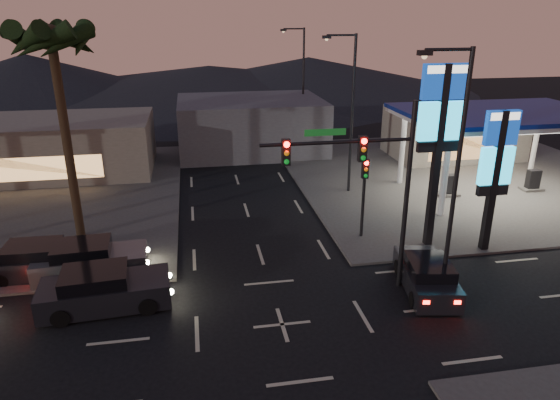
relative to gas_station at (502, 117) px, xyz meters
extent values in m
plane|color=black|center=(-16.00, -12.00, -5.08)|extent=(140.00, 140.00, 0.00)
cube|color=#47443F|center=(0.00, 4.00, -5.02)|extent=(24.00, 24.00, 0.12)
cylinder|color=silver|center=(-5.00, -3.00, -2.58)|extent=(0.36, 0.36, 5.00)
cylinder|color=silver|center=(-5.00, 3.00, -2.58)|extent=(0.36, 0.36, 5.00)
cylinder|color=silver|center=(5.00, 3.00, -2.58)|extent=(0.36, 0.36, 5.00)
cube|color=silver|center=(0.00, 0.00, 0.12)|extent=(12.00, 8.00, 0.50)
cube|color=white|center=(0.00, 0.00, -0.18)|extent=(11.60, 7.60, 0.06)
cube|color=navy|center=(0.00, 0.00, 0.27)|extent=(12.20, 8.20, 0.25)
cube|color=black|center=(-3.00, 0.00, -4.28)|extent=(0.80, 0.50, 1.40)
cube|color=black|center=(3.00, 0.00, -4.28)|extent=(0.80, 0.50, 1.40)
cube|color=#726B5B|center=(2.00, 9.00, -3.08)|extent=(10.00, 6.00, 4.00)
cube|color=black|center=(-7.50, -6.50, -0.58)|extent=(0.35, 0.35, 9.00)
cube|color=navy|center=(-7.50, -6.50, 3.12)|extent=(2.20, 0.30, 1.60)
cube|color=white|center=(-7.50, -6.50, 3.67)|extent=(1.98, 0.32, 0.35)
cube|color=#1AC4F8|center=(-7.50, -6.50, 1.32)|extent=(2.20, 0.30, 1.80)
cube|color=black|center=(-7.50, -6.50, 0.12)|extent=(2.09, 0.28, 0.50)
cube|color=black|center=(-5.00, -7.50, -1.58)|extent=(0.35, 0.35, 7.00)
cube|color=navy|center=(-5.00, -7.50, 1.12)|extent=(1.60, 0.30, 1.60)
cube|color=white|center=(-5.00, -7.50, 1.67)|extent=(1.44, 0.32, 0.35)
cube|color=#1AC4F8|center=(-5.00, -7.50, -0.68)|extent=(1.60, 0.30, 1.80)
cube|color=black|center=(-5.00, -7.50, -1.88)|extent=(1.52, 0.28, 0.50)
cylinder|color=black|center=(-10.50, -10.00, -1.08)|extent=(0.20, 0.20, 8.00)
cylinder|color=black|center=(-13.50, -10.00, 1.42)|extent=(6.00, 0.14, 0.14)
cube|color=#0C3F14|center=(-14.00, -10.00, 1.82)|extent=(1.60, 0.05, 0.25)
cube|color=black|center=(-12.50, -10.00, 1.12)|extent=(0.32, 0.25, 1.00)
sphere|color=#FF0C07|center=(-12.50, -10.15, 1.45)|extent=(0.22, 0.22, 0.22)
sphere|color=orange|center=(-12.50, -10.15, 1.12)|extent=(0.20, 0.20, 0.20)
sphere|color=#0CB226|center=(-12.50, -10.15, 0.79)|extent=(0.20, 0.20, 0.20)
cube|color=black|center=(-15.50, -10.00, 1.12)|extent=(0.32, 0.25, 1.00)
sphere|color=#FF0C07|center=(-15.50, -10.15, 1.45)|extent=(0.22, 0.22, 0.22)
sphere|color=orange|center=(-15.50, -10.15, 1.12)|extent=(0.20, 0.20, 0.20)
sphere|color=#0CB226|center=(-15.50, -10.15, 0.79)|extent=(0.20, 0.20, 0.20)
cylinder|color=black|center=(-10.50, -5.00, -3.08)|extent=(0.16, 0.16, 4.00)
cube|color=black|center=(-10.50, -5.00, -1.28)|extent=(0.32, 0.25, 1.00)
sphere|color=#FF0C07|center=(-10.50, -5.15, -0.95)|extent=(0.22, 0.22, 0.22)
sphere|color=orange|center=(-10.50, -5.15, -1.28)|extent=(0.20, 0.20, 0.20)
sphere|color=#0CB226|center=(-10.50, -5.15, -1.61)|extent=(0.20, 0.20, 0.20)
cylinder|color=black|center=(-9.00, -11.00, -0.08)|extent=(0.18, 0.18, 10.00)
cylinder|color=black|center=(-9.90, -11.00, 4.82)|extent=(1.80, 0.12, 0.12)
cube|color=black|center=(-10.80, -11.00, 4.72)|extent=(0.50, 0.25, 0.18)
sphere|color=#FFCC8C|center=(-10.80, -11.00, 4.60)|extent=(0.20, 0.20, 0.20)
cylinder|color=black|center=(-9.00, 2.00, -0.08)|extent=(0.18, 0.18, 10.00)
cylinder|color=black|center=(-9.90, 2.00, 4.82)|extent=(1.80, 0.12, 0.12)
cube|color=black|center=(-10.80, 2.00, 4.72)|extent=(0.50, 0.25, 0.18)
sphere|color=#FFCC8C|center=(-10.80, 2.00, 4.60)|extent=(0.20, 0.20, 0.20)
cylinder|color=black|center=(-9.00, 16.00, -0.08)|extent=(0.18, 0.18, 10.00)
cylinder|color=black|center=(-9.90, 16.00, 4.82)|extent=(1.80, 0.12, 0.12)
cube|color=black|center=(-10.80, 16.00, 4.72)|extent=(0.50, 0.25, 0.18)
sphere|color=#FFCC8C|center=(-10.80, 16.00, 4.60)|extent=(0.20, 0.20, 0.20)
cylinder|color=black|center=(-25.00, -2.50, 0.02)|extent=(0.44, 0.44, 10.20)
sphere|color=black|center=(-25.00, -2.50, 5.12)|extent=(0.90, 0.90, 0.90)
cone|color=black|center=(-23.70, -2.50, 4.82)|extent=(0.90, 2.74, 1.91)
cone|color=black|center=(-24.08, -1.58, 4.82)|extent=(2.57, 2.57, 1.91)
cone|color=black|center=(-25.00, -1.20, 4.82)|extent=(2.74, 0.90, 1.91)
cone|color=black|center=(-25.92, -1.58, 4.82)|extent=(2.57, 2.57, 1.91)
cone|color=black|center=(-26.30, -2.50, 4.82)|extent=(0.90, 2.74, 1.91)
cone|color=black|center=(-25.92, -3.42, 4.82)|extent=(2.57, 2.57, 1.91)
cone|color=black|center=(-25.00, -3.80, 4.82)|extent=(2.74, 0.90, 1.91)
cone|color=black|center=(-24.08, -3.42, 4.82)|extent=(2.57, 2.57, 1.91)
cube|color=#726B5B|center=(-30.00, 10.00, -3.08)|extent=(16.00, 8.00, 4.00)
cube|color=#4C4C51|center=(-14.00, 14.00, -2.88)|extent=(12.00, 9.00, 4.40)
cone|color=black|center=(-41.00, 48.00, -2.08)|extent=(40.00, 40.00, 6.00)
cone|color=black|center=(-1.00, 48.00, -2.58)|extent=(50.00, 50.00, 5.00)
cone|color=black|center=(-16.00, 48.00, -3.08)|extent=(60.00, 60.00, 4.00)
cube|color=black|center=(-22.70, -9.54, -4.46)|extent=(5.15, 2.48, 1.02)
cube|color=black|center=(-23.04, -9.57, -3.77)|extent=(2.64, 2.12, 0.74)
cylinder|color=black|center=(-21.19, -8.46, -4.72)|extent=(0.75, 0.33, 0.73)
cylinder|color=black|center=(-21.04, -10.38, -4.72)|extent=(0.75, 0.33, 0.73)
cylinder|color=black|center=(-24.36, -8.70, -4.72)|extent=(0.75, 0.33, 0.73)
cylinder|color=black|center=(-24.21, -10.63, -4.72)|extent=(0.75, 0.33, 0.73)
sphere|color=#FFF2BF|center=(-20.26, -8.67, -4.38)|extent=(0.25, 0.25, 0.25)
sphere|color=#FFF2BF|center=(-20.16, -10.03, -4.38)|extent=(0.25, 0.25, 0.25)
cube|color=#FF140A|center=(-25.25, -9.05, -4.29)|extent=(0.11, 0.29, 0.16)
cube|color=#FF140A|center=(-25.14, -10.41, -4.29)|extent=(0.11, 0.29, 0.16)
cube|color=#59595C|center=(-23.71, -6.73, -4.48)|extent=(4.92, 2.29, 0.98)
cube|color=black|center=(-24.04, -6.74, -3.82)|extent=(2.51, 1.99, 0.71)
cylinder|color=black|center=(-22.23, -5.71, -4.73)|extent=(0.71, 0.30, 0.70)
cylinder|color=black|center=(-22.13, -7.57, -4.73)|extent=(0.71, 0.30, 0.70)
cylinder|color=black|center=(-25.29, -5.88, -4.73)|extent=(0.71, 0.30, 0.70)
cylinder|color=black|center=(-25.19, -7.74, -4.73)|extent=(0.71, 0.30, 0.70)
sphere|color=#FFF2BF|center=(-21.34, -5.94, -4.40)|extent=(0.24, 0.24, 0.24)
sphere|color=#FFF2BF|center=(-21.27, -7.25, -4.40)|extent=(0.24, 0.24, 0.24)
cube|color=#FF140A|center=(-26.15, -6.20, -4.32)|extent=(0.10, 0.28, 0.15)
cube|color=#FF140A|center=(-26.08, -7.52, -4.32)|extent=(0.10, 0.28, 0.15)
cube|color=black|center=(-25.89, -6.37, -4.50)|extent=(4.69, 2.06, 0.95)
cube|color=black|center=(-26.21, -6.37, -3.87)|extent=(2.36, 1.85, 0.69)
cylinder|color=black|center=(-24.39, -5.51, -4.74)|extent=(0.68, 0.27, 0.68)
cylinder|color=black|center=(-24.43, -7.30, -4.74)|extent=(0.68, 0.27, 0.68)
cylinder|color=black|center=(-27.35, -5.44, -4.74)|extent=(0.68, 0.27, 0.68)
cylinder|color=black|center=(-27.39, -7.24, -4.74)|extent=(0.68, 0.27, 0.68)
sphere|color=#FFF2BF|center=(-23.55, -5.79, -4.43)|extent=(0.23, 0.23, 0.23)
sphere|color=#FFF2BF|center=(-23.58, -7.06, -4.43)|extent=(0.23, 0.23, 0.23)
cube|color=black|center=(-9.50, -10.47, -4.53)|extent=(2.58, 4.63, 0.90)
cube|color=black|center=(-9.55, -10.76, -3.94)|extent=(2.05, 2.45, 0.65)
cylinder|color=black|center=(-10.09, -8.95, -4.76)|extent=(0.35, 0.67, 0.64)
cylinder|color=black|center=(-8.42, -9.25, -4.76)|extent=(0.35, 0.67, 0.64)
cylinder|color=black|center=(-10.58, -11.69, -4.76)|extent=(0.35, 0.67, 0.64)
cylinder|color=black|center=(-8.91, -11.99, -4.76)|extent=(0.35, 0.67, 0.64)
cube|color=#FF140A|center=(-10.47, -12.52, -4.38)|extent=(0.26, 0.12, 0.14)
cube|color=#FF140A|center=(-9.29, -12.73, -4.38)|extent=(0.26, 0.12, 0.14)
camera|label=1|loc=(-18.90, -27.81, 5.97)|focal=32.00mm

